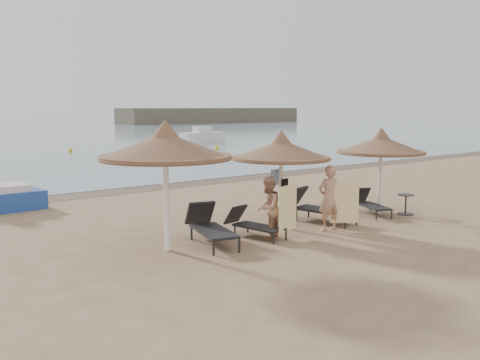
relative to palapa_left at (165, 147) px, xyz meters
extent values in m
plane|color=#99795C|center=(3.08, -0.71, -2.39)|extent=(160.00, 160.00, 0.00)
cube|color=brown|center=(3.08, 8.69, -2.39)|extent=(200.00, 1.60, 0.01)
cube|color=brown|center=(58.08, 79.29, -0.89)|extent=(40.00, 8.00, 3.00)
cube|color=silver|center=(21.08, 29.29, -1.89)|extent=(4.00, 1.60, 1.00)
cube|color=silver|center=(21.08, 29.29, -1.14)|extent=(1.50, 1.00, 0.60)
cylinder|color=white|center=(0.00, 0.00, -1.30)|extent=(0.13, 0.13, 2.20)
cone|color=brown|center=(0.00, 0.00, 0.03)|extent=(3.03, 3.03, 0.58)
cone|color=brown|center=(0.00, 0.00, 0.38)|extent=(0.73, 0.73, 0.47)
cylinder|color=brown|center=(0.00, 0.00, -0.24)|extent=(2.97, 2.97, 0.10)
cylinder|color=white|center=(3.63, 0.10, -1.42)|extent=(0.11, 0.11, 1.95)
cone|color=brown|center=(3.63, 0.10, -0.24)|extent=(2.69, 2.69, 0.51)
cone|color=brown|center=(3.63, 0.10, 0.06)|extent=(0.65, 0.65, 0.42)
cylinder|color=brown|center=(3.63, 0.10, -0.48)|extent=(2.64, 2.64, 0.09)
cylinder|color=white|center=(7.35, -0.35, -1.42)|extent=(0.11, 0.11, 1.94)
cone|color=brown|center=(7.35, -0.35, -0.25)|extent=(2.69, 2.69, 0.51)
cone|color=brown|center=(7.35, -0.35, 0.06)|extent=(0.65, 0.65, 0.42)
cylinder|color=brown|center=(7.35, -0.35, -0.49)|extent=(2.63, 2.63, 0.09)
cylinder|color=#252426|center=(0.58, -1.01, -2.24)|extent=(0.06, 0.06, 0.31)
cylinder|color=#252426|center=(1.18, -1.17, -2.24)|extent=(0.06, 0.06, 0.31)
cylinder|color=#252426|center=(0.99, 0.49, -2.24)|extent=(0.06, 0.06, 0.31)
cylinder|color=#252426|center=(1.59, 0.33, -2.24)|extent=(0.06, 0.06, 0.31)
cube|color=black|center=(1.10, -0.29, -2.05)|extent=(1.10, 1.79, 0.07)
cube|color=black|center=(1.36, 0.66, -1.78)|extent=(0.79, 0.63, 0.63)
cylinder|color=#252426|center=(2.29, -1.10, -2.27)|extent=(0.04, 0.04, 0.25)
cylinder|color=#252426|center=(2.79, -1.02, -2.27)|extent=(0.04, 0.04, 0.25)
cylinder|color=#252426|center=(2.08, 0.14, -2.27)|extent=(0.04, 0.04, 0.25)
cylinder|color=#252426|center=(2.57, 0.22, -2.27)|extent=(0.04, 0.04, 0.25)
cube|color=black|center=(2.43, -0.40, -2.12)|extent=(0.78, 1.42, 0.05)
cube|color=black|center=(2.29, 0.38, -1.90)|extent=(0.61, 0.47, 0.51)
cylinder|color=#252426|center=(4.91, -1.09, -2.23)|extent=(0.06, 0.06, 0.32)
cylinder|color=#252426|center=(5.54, -0.97, -2.23)|extent=(0.06, 0.06, 0.32)
cylinder|color=#252426|center=(4.60, 0.47, -2.23)|extent=(0.06, 0.06, 0.32)
cylinder|color=#252426|center=(5.23, 0.59, -2.23)|extent=(0.06, 0.06, 0.32)
cube|color=black|center=(5.06, -0.20, -2.04)|extent=(1.02, 1.81, 0.07)
cube|color=black|center=(4.87, 0.79, -1.77)|extent=(0.79, 0.61, 0.65)
cylinder|color=#252426|center=(6.48, -0.93, -2.27)|extent=(0.05, 0.05, 0.25)
cylinder|color=#252426|center=(6.95, -1.12, -2.27)|extent=(0.05, 0.05, 0.25)
cylinder|color=#252426|center=(6.97, 0.24, -2.27)|extent=(0.05, 0.05, 0.25)
cylinder|color=#252426|center=(7.43, 0.04, -2.27)|extent=(0.05, 0.05, 0.25)
cube|color=black|center=(6.97, -0.40, -2.11)|extent=(1.04, 1.46, 0.05)
cube|color=black|center=(7.28, 0.33, -1.90)|extent=(0.66, 0.57, 0.51)
cylinder|color=#252426|center=(7.89, -0.95, -2.38)|extent=(0.48, 0.48, 0.03)
cylinder|color=#252426|center=(7.89, -0.95, -2.09)|extent=(0.05, 0.05, 0.58)
cylinder|color=#252426|center=(7.89, -0.95, -1.79)|extent=(0.51, 0.51, 0.03)
imported|color=tan|center=(2.52, -0.64, -1.48)|extent=(1.01, 0.92, 1.84)
imported|color=tan|center=(4.40, -0.94, -1.37)|extent=(1.03, 0.77, 2.04)
cube|color=yellow|center=(2.87, -0.99, -1.60)|extent=(0.80, 0.23, 1.15)
cube|color=yellow|center=(4.75, -1.19, -1.65)|extent=(0.65, 0.45, 1.08)
cube|color=white|center=(3.63, 0.28, -1.02)|extent=(0.34, 0.14, 0.42)
cube|color=black|center=(3.63, -0.06, -1.20)|extent=(0.26, 0.17, 0.35)
cube|color=#21469D|center=(-1.66, 7.44, -2.09)|extent=(2.50, 1.56, 0.61)
cube|color=silver|center=(-1.66, 7.44, -1.71)|extent=(1.61, 1.30, 0.28)
sphere|color=yellow|center=(8.27, 27.57, -2.22)|extent=(0.34, 0.34, 0.34)
sphere|color=yellow|center=(18.03, 22.91, -2.22)|extent=(0.35, 0.35, 0.35)
camera|label=1|loc=(-6.13, -10.42, 0.89)|focal=40.00mm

